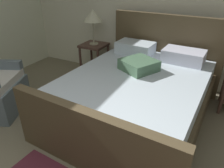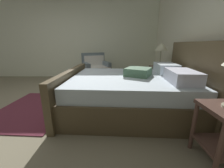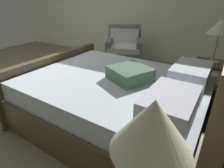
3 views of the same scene
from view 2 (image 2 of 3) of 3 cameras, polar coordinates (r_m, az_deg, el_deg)
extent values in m
cube|color=#79715A|center=(3.04, -28.91, -8.67)|extent=(5.31, 6.04, 0.02)
cube|color=white|center=(2.91, 35.51, 15.63)|extent=(5.43, 0.12, 2.56)
cube|color=white|center=(5.32, -16.63, 16.75)|extent=(0.12, 6.16, 2.56)
cube|color=brown|center=(2.57, 6.90, -5.98)|extent=(1.78, 2.11, 0.40)
cube|color=brown|center=(2.73, 29.98, 2.11)|extent=(1.78, 0.20, 1.20)
cube|color=brown|center=(2.66, -16.41, -2.16)|extent=(1.78, 0.20, 0.71)
cube|color=silver|center=(2.47, 7.14, 0.70)|extent=(1.69, 2.05, 0.22)
cube|color=silver|center=(2.93, 21.28, 6.17)|extent=(0.58, 0.39, 0.18)
cube|color=silver|center=(2.24, 26.93, 2.75)|extent=(0.58, 0.39, 0.18)
cube|color=#4C7154|center=(2.49, 10.69, 4.96)|extent=(0.54, 0.54, 0.14)
cube|color=brown|center=(1.87, 38.47, -19.41)|extent=(0.40, 0.40, 0.02)
cylinder|color=brown|center=(1.84, 30.56, -14.85)|extent=(0.04, 0.04, 0.56)
cylinder|color=brown|center=(1.59, 37.80, -21.33)|extent=(0.04, 0.04, 0.56)
cube|color=brown|center=(3.82, 18.98, 6.50)|extent=(0.44, 0.44, 0.04)
cube|color=brown|center=(3.90, 18.45, 0.71)|extent=(0.40, 0.40, 0.02)
cylinder|color=brown|center=(4.00, 15.16, 2.82)|extent=(0.04, 0.04, 0.56)
cylinder|color=brown|center=(3.65, 16.67, 1.44)|extent=(0.04, 0.04, 0.56)
cylinder|color=brown|center=(4.12, 20.27, 2.75)|extent=(0.04, 0.04, 0.56)
cylinder|color=brown|center=(3.77, 22.20, 1.40)|extent=(0.04, 0.04, 0.56)
cylinder|color=#B7B293|center=(3.82, 19.02, 6.95)|extent=(0.16, 0.16, 0.02)
cylinder|color=#B7B293|center=(3.79, 19.30, 9.98)|extent=(0.02, 0.02, 0.39)
cone|color=beige|center=(3.78, 19.72, 14.36)|extent=(0.34, 0.34, 0.19)
cube|color=slate|center=(4.30, -6.34, 3.24)|extent=(0.95, 0.95, 0.42)
cube|color=silver|center=(4.25, -6.45, 6.66)|extent=(0.87, 0.87, 0.10)
cube|color=slate|center=(4.52, -7.73, 9.60)|extent=(0.40, 0.71, 0.48)
cube|color=silver|center=(4.44, -7.38, 9.18)|extent=(0.34, 0.60, 0.36)
cube|color=slate|center=(4.16, -10.58, 7.12)|extent=(0.63, 0.35, 0.22)
cube|color=slate|center=(4.34, -2.54, 7.74)|extent=(0.63, 0.35, 0.22)
cube|color=#5A2431|center=(3.00, -29.32, -8.72)|extent=(1.65, 1.29, 0.01)
camera|label=1|loc=(2.56, -56.01, 22.53)|focal=33.94mm
camera|label=3|loc=(1.42, 65.62, 19.77)|focal=29.47mm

